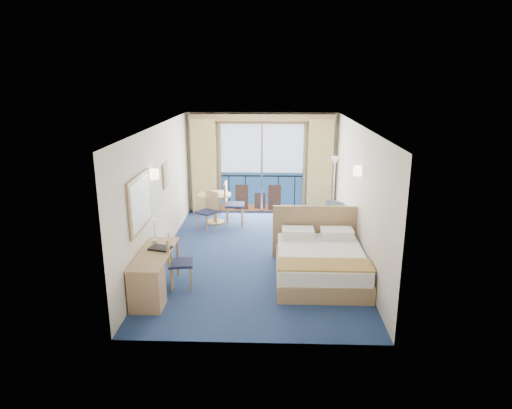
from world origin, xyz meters
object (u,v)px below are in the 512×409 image
object	(u,v)px
desk_chair	(176,259)
table_chair_a	(231,201)
bed	(320,262)
nightstand	(341,236)
round_table	(215,201)
armchair	(329,218)
desk	(149,282)
table_chair_b	(209,208)
floor_lamp	(334,173)

from	to	relation	value
desk_chair	table_chair_a	size ratio (longest dim) A/B	0.89
bed	desk_chair	xyz separation A→B (m)	(-2.57, -0.53, 0.24)
nightstand	round_table	size ratio (longest dim) A/B	0.64
bed	desk_chair	world-z (taller)	bed
desk_chair	armchair	bearing A→B (deg)	-53.74
nightstand	desk	size ratio (longest dim) A/B	0.34
armchair	round_table	size ratio (longest dim) A/B	0.95
bed	desk_chair	distance (m)	2.64
table_chair_b	round_table	bearing A→B (deg)	117.18
desk_chair	table_chair_b	world-z (taller)	desk_chair
bed	floor_lamp	size ratio (longest dim) A/B	1.22
floor_lamp	armchair	bearing A→B (deg)	-104.00
nightstand	floor_lamp	bearing A→B (deg)	88.50
round_table	table_chair_a	world-z (taller)	table_chair_a
armchair	desk	bearing A→B (deg)	2.27
floor_lamp	desk_chair	size ratio (longest dim) A/B	1.77
floor_lamp	table_chair_a	distance (m)	2.66
floor_lamp	table_chair_a	world-z (taller)	floor_lamp
bed	round_table	size ratio (longest dim) A/B	2.49
table_chair_a	round_table	bearing A→B (deg)	67.78
round_table	desk_chair	bearing A→B (deg)	-93.42
desk	desk_chair	xyz separation A→B (m)	(0.32, 0.63, 0.14)
desk	floor_lamp	bearing A→B (deg)	51.21
nightstand	desk_chair	distance (m)	3.78
nightstand	floor_lamp	size ratio (longest dim) A/B	0.31
nightstand	round_table	world-z (taller)	round_table
armchair	desk	distance (m)	4.99
nightstand	table_chair_b	size ratio (longest dim) A/B	0.57
nightstand	armchair	size ratio (longest dim) A/B	0.67
desk	round_table	xyz separation A→B (m)	(0.54, 4.36, 0.16)
round_table	table_chair_b	world-z (taller)	table_chair_b
armchair	desk	xyz separation A→B (m)	(-3.36, -3.69, 0.05)
desk_chair	table_chair_b	distance (m)	3.23
nightstand	desk	bearing A→B (deg)	-142.64
bed	floor_lamp	world-z (taller)	floor_lamp
desk	desk_chair	distance (m)	0.72
table_chair_b	table_chair_a	bearing A→B (deg)	69.07
round_table	table_chair_b	xyz separation A→B (m)	(-0.08, -0.50, -0.05)
bed	nightstand	world-z (taller)	bed
bed	table_chair_a	xyz separation A→B (m)	(-1.92, 3.03, 0.31)
nightstand	bed	bearing A→B (deg)	-111.69
round_table	table_chair_a	bearing A→B (deg)	-21.54
bed	table_chair_b	world-z (taller)	bed
floor_lamp	desk	xyz separation A→B (m)	(-3.54, -4.41, -0.89)
table_chair_a	table_chair_b	bearing A→B (deg)	122.66
armchair	table_chair_b	bearing A→B (deg)	-48.77
desk	table_chair_a	size ratio (longest dim) A/B	1.45
desk	round_table	bearing A→B (deg)	82.88
armchair	table_chair_b	size ratio (longest dim) A/B	0.85
nightstand	table_chair_a	xyz separation A→B (m)	(-2.52, 1.52, 0.35)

